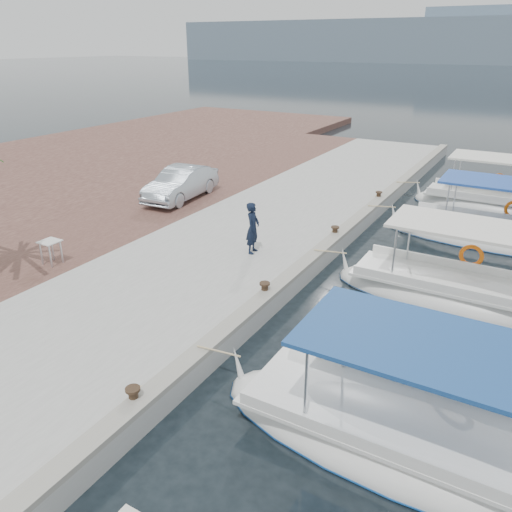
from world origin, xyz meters
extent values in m
plane|color=black|center=(0.00, 0.00, 0.00)|extent=(400.00, 400.00, 0.00)
cube|color=#A2A29D|center=(-3.00, 5.00, 0.25)|extent=(6.00, 40.00, 0.50)
cube|color=gray|center=(-0.22, 5.00, 0.56)|extent=(0.44, 40.00, 0.12)
cube|color=#50302A|center=(-8.00, 5.00, 0.25)|extent=(4.00, 40.00, 0.50)
cube|color=slate|center=(-60.00, 190.00, 7.00)|extent=(140.00, 40.00, 14.00)
ellipsoid|color=white|center=(4.31, -1.58, 0.05)|extent=(7.42, 2.48, 1.30)
ellipsoid|color=#154A96|center=(4.31, -1.58, 0.03)|extent=(7.46, 2.53, 0.22)
cube|color=white|center=(4.31, -1.58, 0.55)|extent=(6.08, 2.13, 0.08)
cube|color=navy|center=(4.49, -1.58, 2.19)|extent=(4.45, 2.28, 0.08)
cylinder|color=silver|center=(2.64, -2.51, 1.35)|extent=(0.05, 0.05, 1.60)
torus|color=orange|center=(4.61, -0.40, 1.00)|extent=(0.68, 0.12, 0.68)
ellipsoid|color=white|center=(3.82, 4.62, 0.05)|extent=(6.45, 2.20, 1.30)
ellipsoid|color=#154A96|center=(3.82, 4.62, 0.03)|extent=(6.48, 2.24, 0.22)
cube|color=white|center=(3.82, 4.62, 0.55)|extent=(5.29, 1.89, 0.08)
cube|color=silver|center=(3.99, 4.62, 2.19)|extent=(3.87, 2.02, 0.08)
cylinder|color=silver|center=(2.37, 3.80, 1.35)|extent=(0.05, 0.05, 1.60)
torus|color=orange|center=(4.12, 5.67, 1.00)|extent=(0.68, 0.12, 0.68)
ellipsoid|color=white|center=(4.53, 9.93, 0.05)|extent=(7.85, 2.28, 1.30)
ellipsoid|color=#154A96|center=(4.53, 9.93, 0.03)|extent=(7.89, 2.33, 0.22)
cube|color=white|center=(4.53, 9.93, 0.55)|extent=(6.44, 1.96, 0.08)
cylinder|color=silver|center=(2.76, 9.07, 1.35)|extent=(0.05, 0.05, 1.60)
ellipsoid|color=white|center=(3.59, 14.13, 0.05)|extent=(5.99, 2.32, 1.30)
ellipsoid|color=#154A96|center=(3.59, 14.13, 0.03)|extent=(6.02, 2.36, 0.22)
cube|color=white|center=(3.59, 14.13, 0.55)|extent=(4.91, 1.99, 0.08)
cube|color=silver|center=(3.74, 14.13, 2.19)|extent=(3.59, 2.13, 0.08)
cylinder|color=silver|center=(2.25, 13.26, 1.35)|extent=(0.05, 0.05, 1.60)
torus|color=orange|center=(3.89, 15.23, 1.00)|extent=(0.68, 0.12, 0.68)
cylinder|color=black|center=(-0.35, -3.50, 0.65)|extent=(0.18, 0.18, 0.30)
cylinder|color=black|center=(-0.35, -3.50, 0.80)|extent=(0.28, 0.28, 0.05)
cylinder|color=black|center=(-0.35, 1.50, 0.65)|extent=(0.18, 0.18, 0.30)
cylinder|color=black|center=(-0.35, 1.50, 0.80)|extent=(0.28, 0.28, 0.05)
cylinder|color=black|center=(-0.35, 6.50, 0.65)|extent=(0.18, 0.18, 0.30)
cylinder|color=black|center=(-0.35, 6.50, 0.80)|extent=(0.28, 0.28, 0.05)
cylinder|color=black|center=(-0.35, 11.50, 0.65)|extent=(0.18, 0.18, 0.30)
cylinder|color=black|center=(-0.35, 11.50, 0.80)|extent=(0.28, 0.28, 0.05)
imported|color=black|center=(-2.05, 3.80, 1.32)|extent=(0.49, 0.65, 1.64)
imported|color=#A2AEB9|center=(-7.64, 7.39, 1.17)|extent=(1.74, 4.14, 1.33)
cylinder|color=silver|center=(-7.03, -0.16, 0.85)|extent=(0.06, 0.06, 0.70)
cylinder|color=silver|center=(-6.63, -0.16, 0.85)|extent=(0.06, 0.06, 0.70)
cylinder|color=silver|center=(-7.03, 0.24, 0.85)|extent=(0.06, 0.06, 0.70)
cylinder|color=silver|center=(-6.63, 0.24, 0.85)|extent=(0.06, 0.06, 0.70)
cube|color=white|center=(-6.83, 0.04, 1.21)|extent=(0.55, 0.55, 0.03)
camera|label=1|loc=(5.29, -8.80, 6.64)|focal=35.00mm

